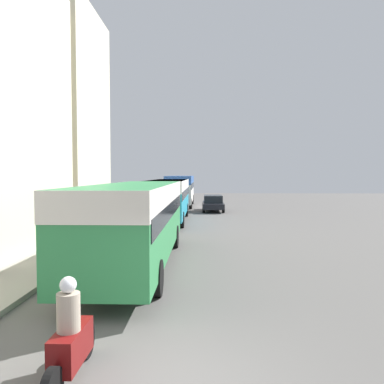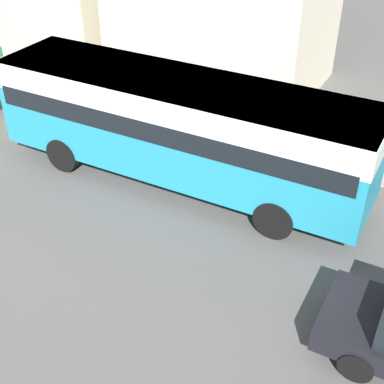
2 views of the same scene
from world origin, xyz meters
name	(u,v)px [view 2 (image 2 of 2)]	position (x,y,z in m)	size (l,w,h in m)	color
bus_following	(180,118)	(-1.74, 20.65, 1.90)	(2.51, 10.27, 2.91)	teal
pedestrian_near_curb	(161,90)	(-4.63, 18.30, 1.05)	(0.37, 0.37, 1.75)	#232838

